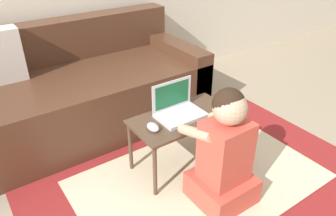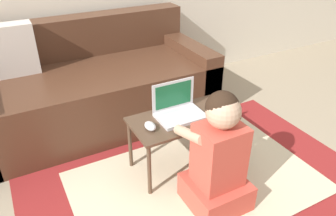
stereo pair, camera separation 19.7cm
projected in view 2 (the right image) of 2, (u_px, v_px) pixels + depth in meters
The scene contains 7 objects.
ground_plane at pixel (171, 184), 2.02m from camera, with size 16.00×16.00×0.00m, color gray.
area_rug at pixel (196, 182), 2.03m from camera, with size 2.05×1.32×0.01m.
couch at pixel (91, 87), 2.55m from camera, with size 1.80×0.86×0.81m.
laptop_desk at pixel (182, 123), 2.01m from camera, with size 0.64×0.33×0.37m.
laptop at pixel (179, 111), 1.99m from camera, with size 0.29×0.20×0.21m.
computer_mouse at pixel (150, 126), 1.87m from camera, with size 0.06×0.09×0.04m.
person_seated at pixel (218, 159), 1.73m from camera, with size 0.32×0.41×0.71m.
Camera 2 is at (-0.73, -1.33, 1.42)m, focal length 35.00 mm.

